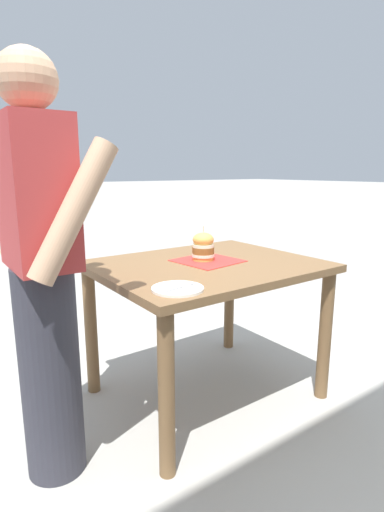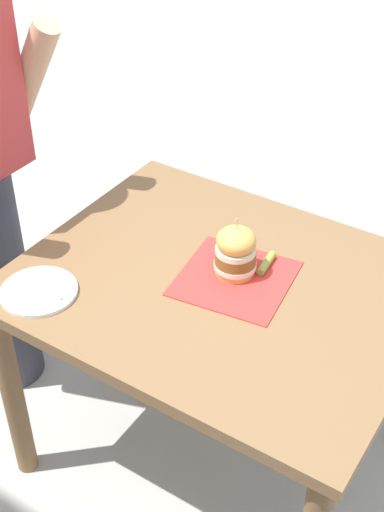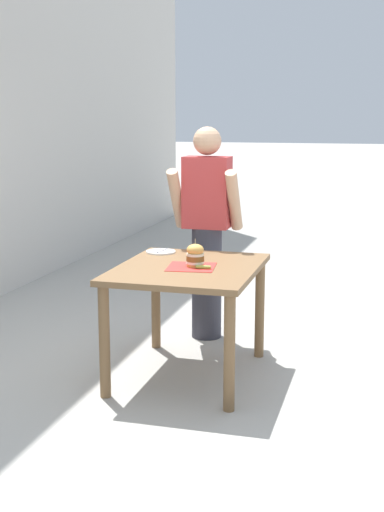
% 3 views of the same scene
% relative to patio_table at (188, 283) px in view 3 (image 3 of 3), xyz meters
% --- Properties ---
extents(ground_plane, '(80.00, 80.00, 0.00)m').
position_rel_patio_table_xyz_m(ground_plane, '(0.00, 0.00, -0.66)').
color(ground_plane, '#ADAAA3').
extents(patio_table, '(0.93, 1.15, 0.78)m').
position_rel_patio_table_xyz_m(patio_table, '(0.00, 0.00, 0.00)').
color(patio_table, brown).
rests_on(patio_table, ground).
extents(serving_paper, '(0.35, 0.35, 0.00)m').
position_rel_patio_table_xyz_m(serving_paper, '(0.03, -0.03, 0.12)').
color(serving_paper, red).
rests_on(serving_paper, patio_table).
extents(sandwich, '(0.12, 0.12, 0.19)m').
position_rel_patio_table_xyz_m(sandwich, '(0.05, -0.01, 0.20)').
color(sandwich, gold).
rests_on(sandwich, serving_paper).
extents(pickle_spear, '(0.10, 0.03, 0.02)m').
position_rel_patio_table_xyz_m(pickle_spear, '(0.13, -0.08, 0.13)').
color(pickle_spear, '#8EA83D').
rests_on(pickle_spear, serving_paper).
extents(side_plate_with_forks, '(0.22, 0.22, 0.02)m').
position_rel_patio_table_xyz_m(side_plate_with_forks, '(-0.33, 0.41, 0.12)').
color(side_plate_with_forks, white).
rests_on(side_plate_with_forks, patio_table).
extents(diner_across_table, '(0.55, 0.35, 1.69)m').
position_rel_patio_table_xyz_m(diner_across_table, '(-0.09, 0.88, 0.23)').
color(diner_across_table, '#33333D').
rests_on(diner_across_table, ground).
extents(building_wall, '(0.30, 10.00, 5.87)m').
position_rel_patio_table_xyz_m(building_wall, '(-2.54, 2.65, 2.28)').
color(building_wall, beige).
rests_on(building_wall, ground).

